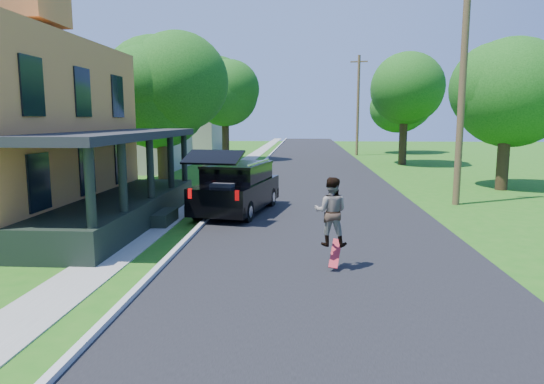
# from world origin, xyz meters

# --- Properties ---
(ground) EXTENTS (140.00, 140.00, 0.00)m
(ground) POSITION_xyz_m (0.00, 0.00, 0.00)
(ground) COLOR #1F6213
(ground) RESTS_ON ground
(street) EXTENTS (8.00, 120.00, 0.02)m
(street) POSITION_xyz_m (0.00, 20.00, 0.00)
(street) COLOR black
(street) RESTS_ON ground
(curb) EXTENTS (0.15, 120.00, 0.12)m
(curb) POSITION_xyz_m (-4.05, 20.00, 0.00)
(curb) COLOR #AEAEA9
(curb) RESTS_ON ground
(sidewalk) EXTENTS (1.30, 120.00, 0.03)m
(sidewalk) POSITION_xyz_m (-5.60, 20.00, 0.00)
(sidewalk) COLOR gray
(sidewalk) RESTS_ON ground
(front_walk) EXTENTS (6.50, 1.20, 0.03)m
(front_walk) POSITION_xyz_m (-9.50, 6.00, 0.00)
(front_walk) COLOR gray
(front_walk) RESTS_ON ground
(neighbor_house_mid) EXTENTS (12.78, 12.78, 8.30)m
(neighbor_house_mid) POSITION_xyz_m (-13.50, 24.00, 4.19)
(neighbor_house_mid) COLOR #9B9589
(neighbor_house_mid) RESTS_ON ground
(neighbor_house_far) EXTENTS (12.78, 12.78, 8.30)m
(neighbor_house_far) POSITION_xyz_m (-13.50, 40.00, 4.19)
(neighbor_house_far) COLOR #9B9589
(neighbor_house_far) RESTS_ON ground
(black_suv) EXTENTS (2.93, 5.65, 2.51)m
(black_suv) POSITION_xyz_m (-3.20, 8.20, 0.96)
(black_suv) COLOR black
(black_suv) RESTS_ON ground
(skateboarder) EXTENTS (0.86, 0.71, 1.61)m
(skateboarder) POSITION_xyz_m (-0.03, 1.30, 1.40)
(skateboarder) COLOR black
(skateboarder) RESTS_ON ground
(skateboard) EXTENTS (0.35, 0.63, 0.58)m
(skateboard) POSITION_xyz_m (0.10, 1.35, 0.36)
(skateboard) COLOR maroon
(skateboard) RESTS_ON ground
(tree_left_mid) EXTENTS (7.80, 7.98, 9.15)m
(tree_left_mid) POSITION_xyz_m (-8.57, 16.79, 5.78)
(tree_left_mid) COLOR black
(tree_left_mid) RESTS_ON ground
(tree_left_far) EXTENTS (6.06, 5.98, 9.09)m
(tree_left_far) POSITION_xyz_m (-7.50, 31.72, 5.97)
(tree_left_far) COLOR black
(tree_left_far) RESTS_ON ground
(tree_right_near) EXTENTS (5.95, 5.92, 8.11)m
(tree_right_near) POSITION_xyz_m (9.22, 15.13, 5.09)
(tree_right_near) COLOR black
(tree_right_near) RESTS_ON ground
(tree_right_mid) EXTENTS (7.13, 6.79, 9.49)m
(tree_right_mid) POSITION_xyz_m (6.95, 28.78, 6.43)
(tree_right_mid) COLOR black
(tree_right_mid) RESTS_ON ground
(tree_right_far) EXTENTS (6.26, 6.08, 8.38)m
(tree_right_far) POSITION_xyz_m (9.59, 42.43, 5.21)
(tree_right_far) COLOR black
(tree_right_far) RESTS_ON ground
(utility_pole_near) EXTENTS (1.76, 0.30, 10.72)m
(utility_pole_near) POSITION_xyz_m (5.67, 10.56, 5.52)
(utility_pole_near) COLOR #4E3B24
(utility_pole_near) RESTS_ON ground
(utility_pole_far) EXTENTS (1.65, 0.47, 9.66)m
(utility_pole_far) POSITION_xyz_m (4.50, 38.70, 4.98)
(utility_pole_far) COLOR #4E3B24
(utility_pole_far) RESTS_ON ground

